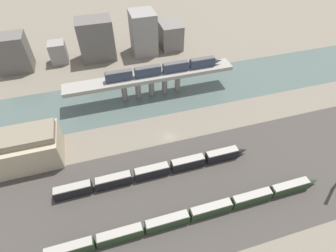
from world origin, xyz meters
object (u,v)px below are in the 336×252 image
train_yard_near (194,214)px  train_yard_mid (156,171)px  warehouse_building (25,148)px  train_on_bridge (165,69)px

train_yard_near → train_yard_mid: bearing=110.7°
warehouse_building → train_on_bridge: bearing=23.6°
train_yard_mid → warehouse_building: bearing=155.4°
train_yard_near → warehouse_building: warehouse_building is taller
train_on_bridge → train_yard_near: (-8.55, -60.06, -10.37)m
train_on_bridge → train_yard_near: 61.55m
train_yard_mid → warehouse_building: warehouse_building is taller
train_yard_mid → train_yard_near: bearing=-69.3°
train_on_bridge → train_yard_mid: 46.25m
train_on_bridge → train_yard_near: train_on_bridge is taller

